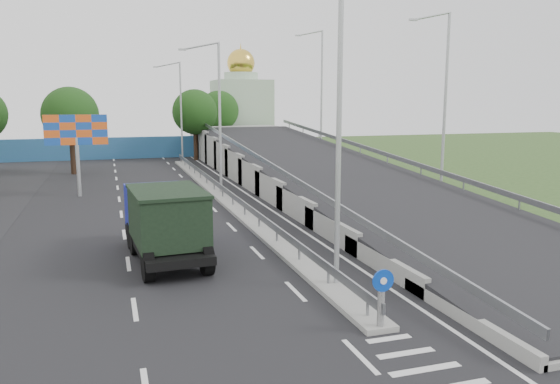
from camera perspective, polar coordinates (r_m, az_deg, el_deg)
name	(u,v)px	position (r m, az deg, el deg)	size (l,w,h in m)	color
ground	(423,369)	(14.37, 14.70, -17.44)	(160.00, 160.00, 0.00)	#2D4C1E
road_surface	(185,214)	(31.66, -9.85, -2.32)	(26.00, 90.00, 0.04)	black
median	(223,198)	(36.00, -6.00, -0.63)	(1.00, 44.00, 0.20)	gray
overpass_ramp	(329,169)	(37.95, 5.13, 2.43)	(10.00, 50.00, 3.50)	gray
median_guardrail	(223,188)	(35.90, -6.01, 0.39)	(0.09, 44.00, 0.71)	gray
sign_bollard	(382,298)	(15.67, 10.57, -10.82)	(0.64, 0.23, 1.67)	black
lamp_post_near	(334,120)	(18.21, 5.64, 7.51)	(2.74, 0.18, 10.08)	#B2B5B7
lamp_post_mid	(217,110)	(37.43, -6.61, 8.54)	(2.74, 0.18, 10.08)	#B2B5B7
lamp_post_far	(179,106)	(57.19, -10.49, 8.79)	(2.74, 0.18, 10.08)	#B2B5B7
blue_wall	(136,148)	(63.03, -14.77, 4.49)	(30.00, 0.50, 2.40)	#296899
church	(241,109)	(72.77, -4.06, 8.67)	(7.00, 7.00, 13.80)	#B2CCAD
billboard	(76,135)	(38.85, -20.51, 5.64)	(4.00, 0.24, 5.50)	#B2B5B7
tree_left_mid	(70,115)	(50.83, -21.07, 7.52)	(4.80, 4.80, 7.60)	black
tree_median_far	(195,112)	(59.44, -8.89, 8.25)	(4.80, 4.80, 7.60)	black
tree_ramp_far	(219,111)	(67.03, -6.40, 8.44)	(4.80, 4.80, 7.60)	black
dump_truck	(164,219)	(22.71, -12.01, -2.77)	(3.02, 7.02, 3.03)	black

